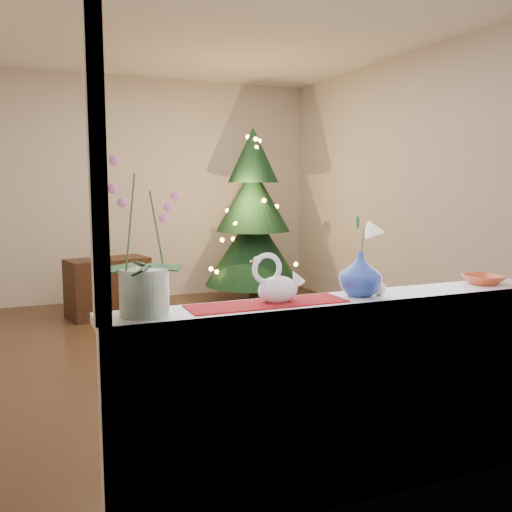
{
  "coord_description": "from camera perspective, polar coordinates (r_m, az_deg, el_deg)",
  "views": [
    {
      "loc": [
        -1.35,
        -4.55,
        1.44
      ],
      "look_at": [
        -0.03,
        -1.4,
        0.99
      ],
      "focal_mm": 40.0,
      "sensor_mm": 36.0,
      "label": 1
    }
  ],
  "objects": [
    {
      "name": "windowsill",
      "position": [
        2.62,
        8.82,
        -4.54
      ],
      "size": [
        2.2,
        0.26,
        0.04
      ],
      "primitive_type": "cube",
      "color": "white",
      "rests_on": "window_apron"
    },
    {
      "name": "paperweight",
      "position": [
        2.69,
        12.22,
        -3.19
      ],
      "size": [
        0.08,
        0.08,
        0.06
      ],
      "primitive_type": "sphere",
      "rotation": [
        0.0,
        0.0,
        -0.35
      ],
      "color": "silver",
      "rests_on": "windowsill"
    },
    {
      "name": "runner",
      "position": [
        2.44,
        1.17,
        -4.78
      ],
      "size": [
        0.7,
        0.2,
        0.01
      ],
      "primitive_type": "cube",
      "color": "maroon",
      "rests_on": "windowsill"
    },
    {
      "name": "blue_vase",
      "position": [
        2.65,
        10.4,
        -1.43
      ],
      "size": [
        0.3,
        0.3,
        0.23
      ],
      "primitive_type": "imported",
      "rotation": [
        0.0,
        0.0,
        -0.43
      ],
      "color": "navy",
      "rests_on": "windowsill"
    },
    {
      "name": "ground",
      "position": [
        4.96,
        -6.03,
        -9.52
      ],
      "size": [
        5.0,
        5.0,
        0.0
      ],
      "primitive_type": "plane",
      "color": "#3D2819",
      "rests_on": "ground"
    },
    {
      "name": "wall_back",
      "position": [
        7.18,
        -11.95,
        6.51
      ],
      "size": [
        4.5,
        0.1,
        2.7
      ],
      "primitive_type": "cube",
      "color": "beige",
      "rests_on": "ground"
    },
    {
      "name": "window_frame",
      "position": [
        2.49,
        10.42,
        13.32
      ],
      "size": [
        2.22,
        0.06,
        1.6
      ],
      "primitive_type": null,
      "color": "white",
      "rests_on": "windowsill"
    },
    {
      "name": "swan",
      "position": [
        2.45,
        2.2,
        -2.32
      ],
      "size": [
        0.27,
        0.19,
        0.21
      ],
      "primitive_type": null,
      "rotation": [
        0.0,
        0.0,
        -0.38
      ],
      "color": "silver",
      "rests_on": "windowsill"
    },
    {
      "name": "lily",
      "position": [
        2.62,
        10.5,
        3.01
      ],
      "size": [
        0.13,
        0.07,
        0.18
      ],
      "primitive_type": null,
      "color": "white",
      "rests_on": "blue_vase"
    },
    {
      "name": "wall_front",
      "position": [
        2.46,
        10.62,
        5.23
      ],
      "size": [
        4.5,
        0.1,
        2.7
      ],
      "primitive_type": "cube",
      "color": "beige",
      "rests_on": "ground"
    },
    {
      "name": "orchid_pot",
      "position": [
        2.24,
        -11.26,
        1.9
      ],
      "size": [
        0.23,
        0.23,
        0.62
      ],
      "primitive_type": null,
      "rotation": [
        0.0,
        0.0,
        -0.12
      ],
      "color": "silver",
      "rests_on": "windowsill"
    },
    {
      "name": "side_table",
      "position": [
        6.35,
        -14.57,
        -3.06
      ],
      "size": [
        0.91,
        0.6,
        0.63
      ],
      "primitive_type": "cube",
      "rotation": [
        0.0,
        0.0,
        0.23
      ],
      "color": "black",
      "rests_on": "ground"
    },
    {
      "name": "ceiling",
      "position": [
        4.91,
        -6.48,
        22.22
      ],
      "size": [
        5.0,
        5.0,
        0.0
      ],
      "primitive_type": "plane",
      "color": "white",
      "rests_on": "wall_back"
    },
    {
      "name": "xmas_tree",
      "position": [
        6.68,
        -0.29,
        3.92
      ],
      "size": [
        1.41,
        1.41,
        2.07
      ],
      "primitive_type": null,
      "rotation": [
        0.0,
        0.0,
        -0.29
      ],
      "color": "black",
      "rests_on": "ground"
    },
    {
      "name": "wall_right",
      "position": [
        5.8,
        15.72,
        6.23
      ],
      "size": [
        0.1,
        5.0,
        2.7
      ],
      "primitive_type": "cube",
      "color": "beige",
      "rests_on": "ground"
    },
    {
      "name": "window_apron",
      "position": [
        2.68,
        9.66,
        -14.57
      ],
      "size": [
        2.2,
        0.08,
        0.88
      ],
      "primitive_type": "cube",
      "color": "white",
      "rests_on": "ground"
    },
    {
      "name": "amber_dish",
      "position": [
        3.14,
        21.81,
        -2.26
      ],
      "size": [
        0.18,
        0.18,
        0.04
      ],
      "primitive_type": "imported",
      "rotation": [
        0.0,
        0.0,
        -0.09
      ],
      "color": "#B04323",
      "rests_on": "windowsill"
    }
  ]
}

